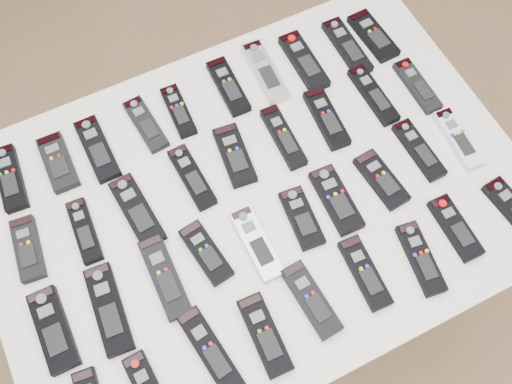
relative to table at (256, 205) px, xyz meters
name	(u,v)px	position (x,y,z in m)	size (l,w,h in m)	color
ground	(223,263)	(-0.07, 0.13, -0.72)	(4.00, 4.00, 0.00)	olive
table	(256,205)	(0.00, 0.00, 0.00)	(1.25, 0.88, 0.78)	white
remote_0	(10,178)	(-0.50, 0.29, 0.07)	(0.05, 0.17, 0.02)	black
remote_1	(58,163)	(-0.39, 0.28, 0.07)	(0.06, 0.15, 0.02)	black
remote_2	(97,149)	(-0.29, 0.28, 0.07)	(0.06, 0.18, 0.02)	black
remote_3	(146,124)	(-0.16, 0.29, 0.07)	(0.05, 0.16, 0.02)	black
remote_4	(179,111)	(-0.07, 0.29, 0.07)	(0.04, 0.15, 0.02)	black
remote_5	(228,87)	(0.07, 0.30, 0.07)	(0.05, 0.17, 0.02)	black
remote_6	(265,72)	(0.17, 0.30, 0.07)	(0.05, 0.19, 0.02)	#B7B7BC
remote_7	(304,62)	(0.28, 0.28, 0.07)	(0.06, 0.19, 0.02)	black
remote_8	(347,47)	(0.40, 0.28, 0.07)	(0.05, 0.19, 0.02)	black
remote_9	(373,36)	(0.49, 0.28, 0.07)	(0.06, 0.16, 0.02)	black
remote_10	(28,249)	(-0.51, 0.10, 0.07)	(0.05, 0.15, 0.02)	black
remote_11	(85,231)	(-0.39, 0.09, 0.07)	(0.04, 0.16, 0.02)	black
remote_12	(137,211)	(-0.26, 0.08, 0.07)	(0.06, 0.19, 0.02)	black
remote_13	(192,177)	(-0.12, 0.10, 0.07)	(0.05, 0.17, 0.02)	black
remote_14	(235,155)	(0.00, 0.11, 0.07)	(0.06, 0.16, 0.02)	black
remote_15	(283,137)	(0.13, 0.11, 0.07)	(0.05, 0.18, 0.02)	black
remote_16	(327,118)	(0.25, 0.11, 0.07)	(0.05, 0.17, 0.02)	black
remote_17	(373,95)	(0.39, 0.11, 0.07)	(0.05, 0.18, 0.02)	black
remote_18	(417,86)	(0.50, 0.09, 0.07)	(0.05, 0.16, 0.02)	black
remote_19	(54,330)	(-0.52, -0.09, 0.07)	(0.06, 0.18, 0.02)	black
remote_20	(109,309)	(-0.40, -0.10, 0.07)	(0.06, 0.20, 0.02)	black
remote_21	(165,277)	(-0.27, -0.09, 0.07)	(0.06, 0.19, 0.02)	black
remote_22	(206,253)	(-0.16, -0.08, 0.07)	(0.05, 0.15, 0.02)	black
remote_23	(257,243)	(-0.05, -0.11, 0.07)	(0.05, 0.18, 0.02)	#B7B7BC
remote_24	(302,218)	(0.07, -0.10, 0.07)	(0.06, 0.15, 0.02)	black
remote_25	(336,200)	(0.16, -0.10, 0.07)	(0.06, 0.17, 0.02)	black
remote_26	(381,179)	(0.28, -0.10, 0.07)	(0.06, 0.15, 0.02)	black
remote_27	(419,150)	(0.40, -0.07, 0.07)	(0.05, 0.17, 0.02)	black
remote_28	(458,139)	(0.50, -0.09, 0.07)	(0.05, 0.17, 0.02)	silver
remote_31	(210,351)	(-0.24, -0.28, 0.07)	(0.05, 0.19, 0.02)	black
remote_32	(265,335)	(-0.13, -0.30, 0.07)	(0.06, 0.17, 0.02)	black
remote_33	(311,300)	(0.00, -0.28, 0.07)	(0.05, 0.17, 0.02)	black
remote_34	(365,273)	(0.13, -0.28, 0.07)	(0.05, 0.17, 0.02)	black
remote_35	(421,258)	(0.26, -0.30, 0.07)	(0.05, 0.17, 0.02)	black
remote_36	(455,228)	(0.37, -0.28, 0.07)	(0.05, 0.16, 0.02)	black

